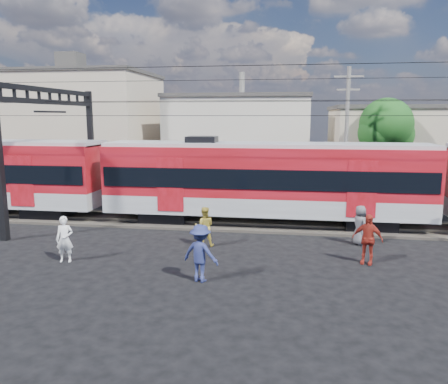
{
  "coord_description": "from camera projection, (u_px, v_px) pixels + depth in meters",
  "views": [
    {
      "loc": [
        2.52,
        -13.69,
        5.49
      ],
      "look_at": [
        -0.32,
        5.0,
        2.18
      ],
      "focal_mm": 35.0,
      "sensor_mm": 36.0,
      "label": 1
    }
  ],
  "objects": [
    {
      "name": "tree_near",
      "position": [
        388.0,
        128.0,
        30.11
      ],
      "size": [
        3.82,
        3.64,
        6.72
      ],
      "color": "#382619",
      "rests_on": "ground"
    },
    {
      "name": "rail_far",
      "position": [
        241.0,
        217.0,
        23.14
      ],
      "size": [
        70.0,
        0.12,
        0.12
      ],
      "primitive_type": "cube",
      "color": "#59544C",
      "rests_on": "track_bed"
    },
    {
      "name": "building_west",
      "position": [
        75.0,
        125.0,
        39.74
      ],
      "size": [
        14.28,
        10.2,
        9.3
      ],
      "color": "#BAA58E",
      "rests_on": "ground"
    },
    {
      "name": "commuter_train",
      "position": [
        269.0,
        178.0,
        21.81
      ],
      "size": [
        50.3,
        3.08,
        4.17
      ],
      "color": "black",
      "rests_on": "ground"
    },
    {
      "name": "building_midwest",
      "position": [
        242.0,
        136.0,
        40.61
      ],
      "size": [
        12.24,
        12.24,
        7.3
      ],
      "color": "#BCB5A5",
      "rests_on": "ground"
    },
    {
      "name": "ground",
      "position": [
        211.0,
        282.0,
        14.65
      ],
      "size": [
        120.0,
        120.0,
        0.0
      ],
      "primitive_type": "plane",
      "color": "black",
      "rests_on": "ground"
    },
    {
      "name": "track_bed",
      "position": [
        239.0,
        223.0,
        22.43
      ],
      "size": [
        70.0,
        3.4,
        0.12
      ],
      "primitive_type": "cube",
      "color": "#2D2823",
      "rests_on": "ground"
    },
    {
      "name": "catenary",
      "position": [
        75.0,
        123.0,
        22.84
      ],
      "size": [
        70.0,
        9.3,
        7.52
      ],
      "color": "black",
      "rests_on": "ground"
    },
    {
      "name": "pedestrian_d",
      "position": [
        367.0,
        239.0,
        16.28
      ],
      "size": [
        1.21,
        0.8,
        1.91
      ],
      "primitive_type": "imported",
      "rotation": [
        0.0,
        0.0,
        -0.33
      ],
      "color": "maroon",
      "rests_on": "ground"
    },
    {
      "name": "pedestrian_c",
      "position": [
        201.0,
        253.0,
        14.54
      ],
      "size": [
        1.42,
        1.07,
        1.95
      ],
      "primitive_type": "imported",
      "rotation": [
        0.0,
        0.0,
        2.84
      ],
      "color": "navy",
      "rests_on": "ground"
    },
    {
      "name": "utility_pole_mid",
      "position": [
        346.0,
        131.0,
        27.59
      ],
      "size": [
        1.8,
        0.24,
        8.5
      ],
      "color": "slate",
      "rests_on": "ground"
    },
    {
      "name": "rail_near",
      "position": [
        237.0,
        224.0,
        21.68
      ],
      "size": [
        70.0,
        0.12,
        0.12
      ],
      "primitive_type": "cube",
      "color": "#59544C",
      "rests_on": "track_bed"
    },
    {
      "name": "pedestrian_e",
      "position": [
        360.0,
        225.0,
        18.71
      ],
      "size": [
        0.84,
        0.99,
        1.72
      ],
      "primitive_type": "imported",
      "rotation": [
        0.0,
        0.0,
        1.99
      ],
      "color": "#504F55",
      "rests_on": "ground"
    },
    {
      "name": "building_mideast",
      "position": [
        433.0,
        145.0,
        35.41
      ],
      "size": [
        16.32,
        10.2,
        6.3
      ],
      "color": "#BAA58E",
      "rests_on": "ground"
    },
    {
      "name": "pedestrian_a",
      "position": [
        65.0,
        239.0,
        16.52
      ],
      "size": [
        0.71,
        0.53,
        1.77
      ],
      "primitive_type": "imported",
      "rotation": [
        0.0,
        0.0,
        0.17
      ],
      "color": "white",
      "rests_on": "ground"
    },
    {
      "name": "pedestrian_b",
      "position": [
        204.0,
        227.0,
        18.54
      ],
      "size": [
        0.93,
        0.79,
        1.7
      ],
      "primitive_type": "imported",
      "rotation": [
        0.0,
        0.0,
        3.33
      ],
      "color": "gold",
      "rests_on": "ground"
    }
  ]
}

